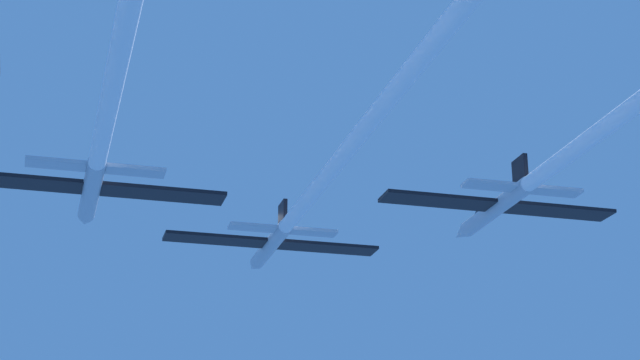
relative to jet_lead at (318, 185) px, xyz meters
The scene contains 3 objects.
jet_lead is the anchor object (origin of this frame).
jet_left_wing 17.06m from the jet_lead, 142.03° to the right, with size 15.44×43.07×2.56m.
jet_right_wing 17.06m from the jet_lead, 45.93° to the right, with size 15.44×46.56×2.56m.
Camera 1 is at (-15.28, -72.58, -21.05)m, focal length 60.60 mm.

